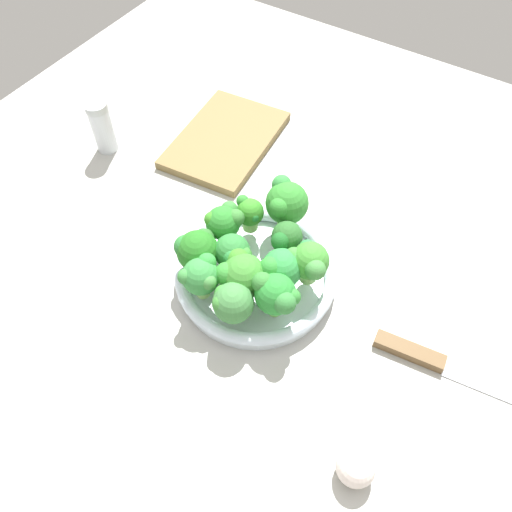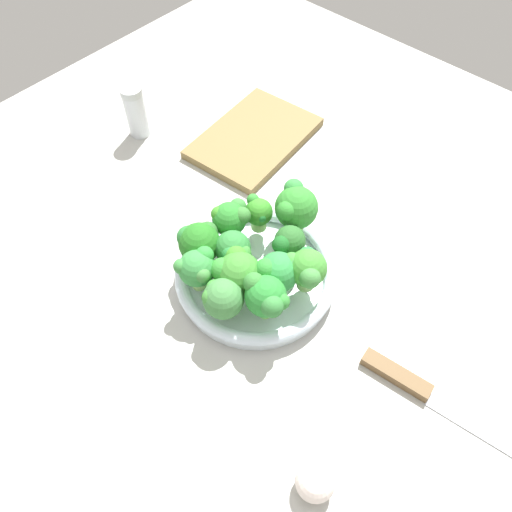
{
  "view_description": "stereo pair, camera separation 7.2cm",
  "coord_description": "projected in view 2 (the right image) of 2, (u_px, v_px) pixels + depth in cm",
  "views": [
    {
      "loc": [
        39.41,
        23.56,
        64.64
      ],
      "look_at": [
        3.83,
        1.15,
        6.38
      ],
      "focal_mm": 35.9,
      "sensor_mm": 36.0,
      "label": 1
    },
    {
      "loc": [
        35.08,
        29.28,
        64.64
      ],
      "look_at": [
        3.83,
        1.15,
        6.38
      ],
      "focal_mm": 35.9,
      "sensor_mm": 36.0,
      "label": 2
    }
  ],
  "objects": [
    {
      "name": "bowl",
      "position": [
        256.0,
        274.0,
        0.76
      ],
      "size": [
        23.91,
        23.91,
        3.38
      ],
      "color": "white",
      "rests_on": "ground_plane"
    },
    {
      "name": "broccoli_floret_0",
      "position": [
        231.0,
        218.0,
        0.74
      ],
      "size": [
        5.74,
        5.32,
        6.89
      ],
      "color": "#82D06A",
      "rests_on": "bowl"
    },
    {
      "name": "ground_plane",
      "position": [
        267.0,
        266.0,
        0.8
      ],
      "size": [
        130.0,
        130.0,
        2.5
      ],
      "primitive_type": "cube",
      "color": "#ACACA5"
    },
    {
      "name": "broccoli_floret_5",
      "position": [
        306.0,
        269.0,
        0.69
      ],
      "size": [
        5.69,
        6.39,
        6.94
      ],
      "color": "#92CC6C",
      "rests_on": "bowl"
    },
    {
      "name": "broccoli_floret_9",
      "position": [
        278.0,
        271.0,
        0.69
      ],
      "size": [
        6.39,
        5.7,
        6.45
      ],
      "color": "#95CF68",
      "rests_on": "bowl"
    },
    {
      "name": "knife",
      "position": [
        429.0,
        395.0,
        0.66
      ],
      "size": [
        5.57,
        26.7,
        1.5
      ],
      "color": "silver",
      "rests_on": "ground_plane"
    },
    {
      "name": "broccoli_floret_7",
      "position": [
        223.0,
        297.0,
        0.67
      ],
      "size": [
        5.97,
        5.57,
        6.44
      ],
      "color": "#A0C868",
      "rests_on": "bowl"
    },
    {
      "name": "garlic_bulb",
      "position": [
        315.0,
        482.0,
        0.58
      ],
      "size": [
        4.65,
        4.65,
        4.65
      ],
      "primitive_type": "sphere",
      "color": "white",
      "rests_on": "ground_plane"
    },
    {
      "name": "broccoli_floret_4",
      "position": [
        197.0,
        268.0,
        0.69
      ],
      "size": [
        5.59,
        5.39,
        6.83
      ],
      "color": "#9DD570",
      "rests_on": "bowl"
    },
    {
      "name": "broccoli_floret_1",
      "position": [
        199.0,
        242.0,
        0.72
      ],
      "size": [
        6.5,
        6.32,
        6.88
      ],
      "color": "#91C957",
      "rests_on": "bowl"
    },
    {
      "name": "broccoli_floret_8",
      "position": [
        233.0,
        250.0,
        0.71
      ],
      "size": [
        5.24,
        5.46,
        6.41
      ],
      "color": "#8BC85C",
      "rests_on": "bowl"
    },
    {
      "name": "pepper_shaker",
      "position": [
        136.0,
        111.0,
        0.92
      ],
      "size": [
        3.94,
        3.94,
        9.92
      ],
      "color": "silver",
      "rests_on": "ground_plane"
    },
    {
      "name": "broccoli_floret_11",
      "position": [
        295.0,
        207.0,
        0.75
      ],
      "size": [
        7.01,
        6.56,
        8.03
      ],
      "color": "#81BD55",
      "rests_on": "bowl"
    },
    {
      "name": "broccoli_floret_6",
      "position": [
        259.0,
        213.0,
        0.76
      ],
      "size": [
        4.2,
        4.64,
        5.62
      ],
      "color": "#99CB68",
      "rests_on": "bowl"
    },
    {
      "name": "broccoli_floret_3",
      "position": [
        289.0,
        243.0,
        0.72
      ],
      "size": [
        5.43,
        4.51,
        6.27
      ],
      "color": "#82C161",
      "rests_on": "bowl"
    },
    {
      "name": "broccoli_floret_2",
      "position": [
        266.0,
        297.0,
        0.66
      ],
      "size": [
        5.58,
        6.79,
        7.31
      ],
      "color": "#82CB5C",
      "rests_on": "bowl"
    },
    {
      "name": "cutting_board",
      "position": [
        254.0,
        138.0,
        0.95
      ],
      "size": [
        24.47,
        17.99,
        1.6
      ],
      "primitive_type": "cube",
      "rotation": [
        0.0,
        0.0,
        0.1
      ],
      "color": "olive",
      "rests_on": "ground_plane"
    },
    {
      "name": "broccoli_floret_10",
      "position": [
        237.0,
        272.0,
        0.69
      ],
      "size": [
        6.27,
        6.79,
        6.93
      ],
      "color": "#8FC86D",
      "rests_on": "bowl"
    }
  ]
}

